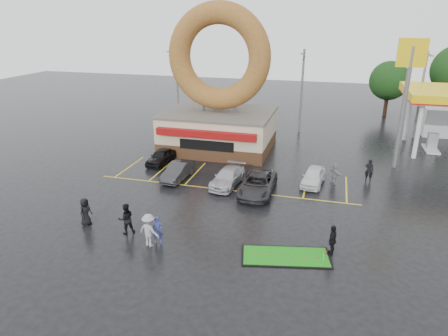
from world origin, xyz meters
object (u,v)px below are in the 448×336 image
(car_white, at_px, (313,176))
(person_cameraman, at_px, (332,240))
(streetlight_left, at_px, (177,85))
(dumpster, at_px, (172,142))
(streetlight_mid, at_px, (302,90))
(car_grey, at_px, (258,184))
(streetlight_right, at_px, (421,93))
(donut_shop, at_px, (219,103))
(person_blue, at_px, (158,230))
(car_black, at_px, (161,156))
(shell_sign, at_px, (408,80))
(car_silver, at_px, (228,177))
(car_dgrey, at_px, (178,171))
(putting_green, at_px, (286,256))

(car_white, relative_size, person_cameraman, 2.15)
(streetlight_left, distance_m, dumpster, 9.43)
(streetlight_mid, distance_m, car_grey, 17.94)
(streetlight_mid, bearing_deg, streetlight_right, 4.76)
(donut_shop, relative_size, car_grey, 2.65)
(streetlight_right, relative_size, person_blue, 5.43)
(person_blue, bearing_deg, streetlight_right, 38.92)
(car_grey, bearing_deg, car_black, 156.20)
(shell_sign, distance_m, streetlight_right, 10.68)
(streetlight_mid, relative_size, car_grey, 1.76)
(person_blue, bearing_deg, streetlight_mid, 60.08)
(streetlight_mid, bearing_deg, streetlight_left, -175.91)
(streetlight_left, bearing_deg, donut_shop, -44.78)
(streetlight_left, xyz_separation_m, car_silver, (10.19, -15.57, -4.15))
(donut_shop, height_order, car_black, donut_shop)
(shell_sign, height_order, streetlight_left, shell_sign)
(streetlight_right, distance_m, car_grey, 23.09)
(donut_shop, height_order, car_white, donut_shop)
(donut_shop, height_order, car_dgrey, donut_shop)
(streetlight_right, bearing_deg, streetlight_left, -175.60)
(car_white, relative_size, putting_green, 0.74)
(car_dgrey, xyz_separation_m, dumpster, (-3.56, 7.32, 0.00))
(streetlight_left, xyz_separation_m, putting_green, (15.76, -24.27, -4.74))
(car_dgrey, bearing_deg, person_cameraman, -29.38)
(dumpster, bearing_deg, car_white, -31.91)
(car_white, bearing_deg, dumpster, 164.94)
(streetlight_left, height_order, car_black, streetlight_left)
(streetlight_mid, bearing_deg, shell_sign, -44.73)
(person_blue, xyz_separation_m, person_cameraman, (9.54, 1.46, 0.05))
(shell_sign, distance_m, car_grey, 14.94)
(donut_shop, distance_m, person_blue, 18.26)
(person_cameraman, xyz_separation_m, dumpster, (-15.60, 15.22, -0.22))
(donut_shop, bearing_deg, streetlight_left, 135.22)
(streetlight_right, xyz_separation_m, car_dgrey, (-19.94, -17.42, -4.13))
(person_blue, bearing_deg, dumpster, 91.98)
(dumpster, bearing_deg, person_cameraman, -54.47)
(shell_sign, bearing_deg, streetlight_left, 161.01)
(streetlight_left, relative_size, car_white, 2.40)
(putting_green, bearing_deg, person_blue, -176.00)
(car_white, distance_m, person_cameraman, 9.78)
(putting_green, bearing_deg, car_white, 86.01)
(car_white, bearing_deg, streetlight_left, 147.01)
(streetlight_right, height_order, person_blue, streetlight_right)
(shell_sign, xyz_separation_m, car_white, (-6.51, -5.75, -6.74))
(shell_sign, bearing_deg, streetlight_right, 73.17)
(car_silver, distance_m, dumpster, 10.72)
(donut_shop, height_order, dumpster, donut_shop)
(streetlight_left, bearing_deg, putting_green, -57.00)
(dumpster, bearing_deg, person_blue, -80.21)
(car_dgrey, relative_size, putting_green, 0.78)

